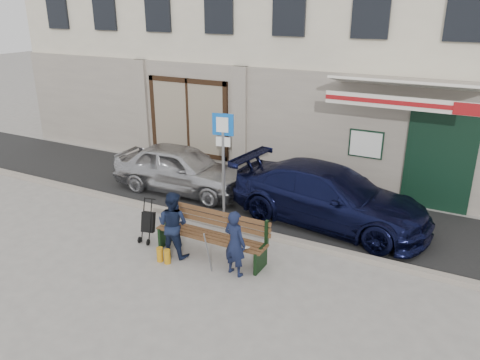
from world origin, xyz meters
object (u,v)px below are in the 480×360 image
Objects in this scene: car_silver at (181,168)px; stroller at (148,223)px; car_navy at (329,196)px; woman at (173,224)px; man at (235,243)px; parking_sign at (223,152)px; bench at (209,235)px.

car_silver is 2.95m from stroller.
car_navy is 3.74m from woman.
car_navy reaches higher than man.
car_silver is at bearing 97.63° from stroller.
car_navy is 3.57× the size of man.
parking_sign reaches higher than woman.
woman is (1.88, -3.01, 0.04)m from car_silver.
woman is (-0.65, -0.32, 0.23)m from bench.
car_silver is at bearing 133.40° from bench.
stroller is at bearing 4.69° from man.
parking_sign is 2.48m from man.
car_navy is (4.20, -0.07, 0.03)m from car_silver.
stroller is (-1.02, -1.52, -1.33)m from parking_sign.
woman is 0.93m from stroller.
car_silver is 2.64m from parking_sign.
bench is (2.54, -2.69, -0.19)m from car_silver.
bench is at bearing -10.22° from stroller.
woman reaches higher than man.
man is at bearing -65.58° from parking_sign.
woman is at bearing -106.24° from parking_sign.
car_navy is 1.95× the size of bench.
man is (1.28, -1.82, -1.10)m from parking_sign.
car_navy reaches higher than stroller.
bench is at bearing -82.21° from parking_sign.
bench is at bearing -139.29° from car_silver.
stroller is at bearing -19.16° from woman.
woman is (-0.17, -1.77, -1.06)m from parking_sign.
man is (0.80, -0.37, 0.20)m from bench.
man reaches higher than car_silver.
woman reaches higher than stroller.
stroller is (-0.85, 0.25, -0.27)m from woman.
car_silver is 3.55m from woman.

